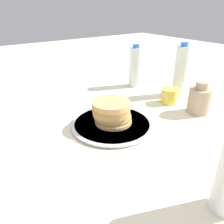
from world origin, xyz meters
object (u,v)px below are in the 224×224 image
(water_bottle_far, at_px, (181,71))
(water_bottle_mid, at_px, (135,67))
(plate, at_px, (112,124))
(cream_jug, at_px, (199,100))
(juice_glass, at_px, (169,96))
(pancake_stack, at_px, (112,112))

(water_bottle_far, bearing_deg, water_bottle_mid, -67.87)
(plate, relative_size, water_bottle_mid, 1.36)
(plate, relative_size, cream_jug, 2.29)
(juice_glass, height_order, water_bottle_far, water_bottle_far)
(juice_glass, bearing_deg, pancake_stack, 3.15)
(juice_glass, xyz_separation_m, cream_jug, (-0.02, 0.13, 0.02))
(pancake_stack, distance_m, water_bottle_mid, 0.44)
(water_bottle_mid, height_order, water_bottle_far, water_bottle_far)
(juice_glass, bearing_deg, plate, 3.16)
(plate, distance_m, juice_glass, 0.32)
(plate, xyz_separation_m, water_bottle_mid, (-0.34, -0.27, 0.09))
(juice_glass, relative_size, cream_jug, 0.55)
(juice_glass, height_order, cream_jug, cream_jug)
(plate, xyz_separation_m, juice_glass, (-0.32, -0.02, 0.03))
(cream_jug, bearing_deg, juice_glass, -80.69)
(pancake_stack, height_order, cream_jug, cream_jug)
(plate, height_order, water_bottle_far, water_bottle_far)
(water_bottle_far, bearing_deg, juice_glass, 19.78)
(pancake_stack, bearing_deg, water_bottle_mid, -141.48)
(pancake_stack, xyz_separation_m, juice_glass, (-0.32, -0.02, -0.02))
(juice_glass, distance_m, water_bottle_mid, 0.27)
(pancake_stack, distance_m, cream_jug, 0.36)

